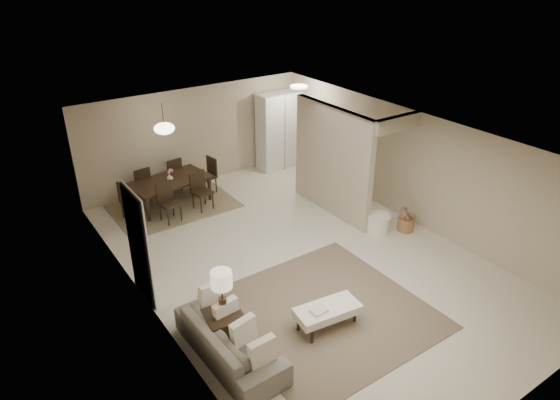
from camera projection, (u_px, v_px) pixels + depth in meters
floor at (300, 258)px, 9.90m from camera, size 9.00×9.00×0.00m
ceiling at (302, 139)px, 8.78m from camera, size 9.00×9.00×0.00m
back_wall at (195, 136)px, 12.65m from camera, size 6.00×0.00×6.00m
left_wall at (148, 251)px, 7.82m from camera, size 0.00×9.00×9.00m
right_wall at (411, 167)px, 10.86m from camera, size 0.00×9.00×9.00m
partition at (332, 161)px, 11.18m from camera, size 0.15×2.50×2.50m
doorway at (138, 247)px, 8.38m from camera, size 0.04×0.90×2.04m
pantry_cabinet at (279, 131)px, 13.68m from camera, size 1.20×0.55×2.10m
flush_light at (299, 87)px, 12.32m from camera, size 0.44×0.44×0.05m
living_rug at (325, 311)px, 8.45m from camera, size 3.20×3.20×0.01m
sofa at (230, 341)px, 7.39m from camera, size 2.09×0.87×0.60m
ottoman_bench at (327, 311)px, 7.99m from camera, size 1.12×0.61×0.38m
side_table at (224, 330)px, 7.60m from camera, size 0.62×0.62×0.61m
table_lamp at (222, 283)px, 7.21m from camera, size 0.32×0.32×0.76m
round_pouf at (378, 223)px, 10.77m from camera, size 0.51×0.51×0.40m
wicker_basket at (406, 224)px, 10.84m from camera, size 0.43×0.43×0.30m
dining_rug at (173, 205)px, 11.98m from camera, size 2.80×2.10×0.01m
dining_table at (171, 193)px, 11.84m from camera, size 1.97×1.27×0.65m
dining_chairs at (171, 188)px, 11.78m from camera, size 2.47×1.91×0.91m
vase at (170, 177)px, 11.66m from camera, size 0.19×0.19×0.16m
yellow_mat at (353, 199)px, 12.27m from camera, size 1.07×0.72×0.01m
pendant_light at (164, 128)px, 11.13m from camera, size 0.46×0.46×0.71m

